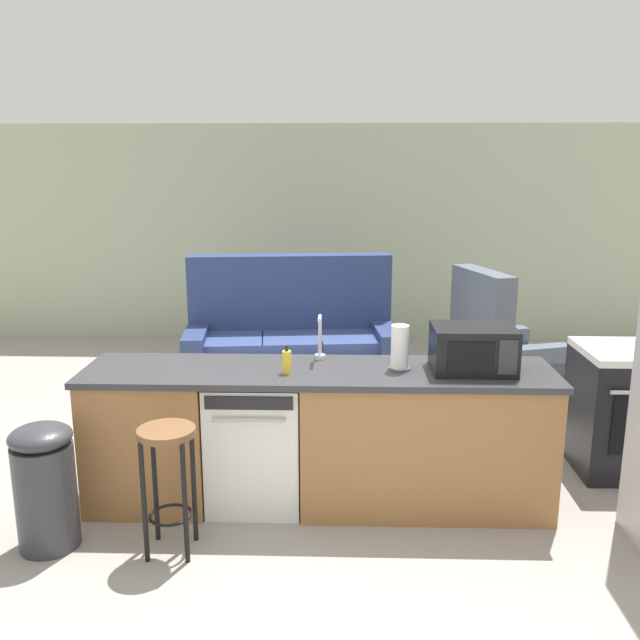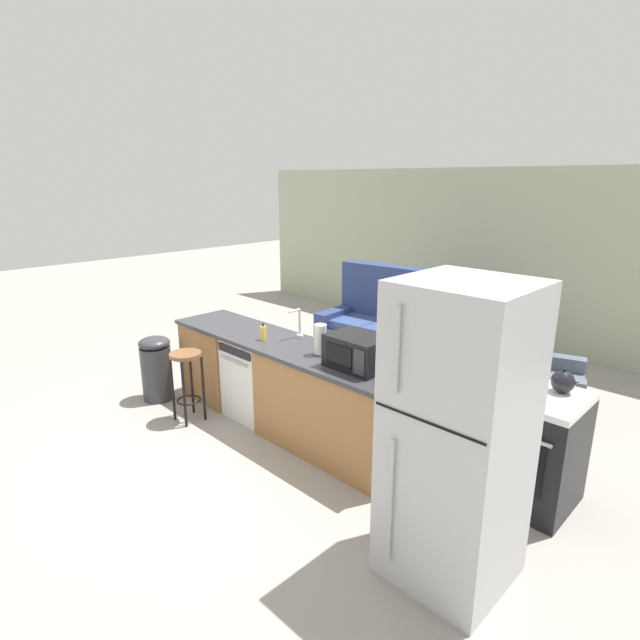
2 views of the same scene
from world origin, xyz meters
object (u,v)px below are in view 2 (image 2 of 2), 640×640
microwave (358,352)px  trash_bin (156,367)px  dishwasher (259,377)px  soap_bottle (263,333)px  paper_towel_roll (320,340)px  couch (396,333)px  stove_range (525,444)px  refrigerator (457,437)px  armchair (532,380)px  kettle (563,382)px  bar_stool (187,372)px

microwave → trash_bin: bearing=-167.1°
dishwasher → soap_bottle: size_ratio=4.77×
paper_towel_roll → couch: couch is taller
stove_range → refrigerator: refrigerator is taller
couch → armchair: couch is taller
refrigerator → trash_bin: refrigerator is taller
kettle → couch: 3.24m
paper_towel_roll → couch: bearing=109.9°
soap_bottle → bar_stool: (-0.62, -0.51, -0.44)m
dishwasher → paper_towel_roll: 1.09m
refrigerator → stove_range: bearing=90.0°
refrigerator → trash_bin: bearing=-179.7°
dishwasher → soap_bottle: bearing=-22.3°
stove_range → couch: (-2.54, 1.80, -0.06)m
refrigerator → paper_towel_roll: (-1.70, 0.56, 0.09)m
couch → kettle: bearing=-31.6°
dishwasher → couch: (0.06, 2.35, -0.03)m
bar_stool → soap_bottle: bearing=39.4°
couch → dishwasher: bearing=-91.3°
soap_bottle → couch: 2.51m
paper_towel_roll → trash_bin: bearing=-164.1°
paper_towel_roll → trash_bin: paper_towel_roll is taller
stove_range → soap_bottle: (-2.39, -0.63, 0.52)m
stove_range → soap_bottle: bearing=-165.1°
refrigerator → bar_stool: refrigerator is taller
armchair → kettle: bearing=-62.7°
paper_towel_roll → refrigerator: bearing=-18.3°
soap_bottle → kettle: kettle is taller
soap_bottle → kettle: (2.56, 0.77, 0.01)m
soap_bottle → trash_bin: (-1.34, -0.48, -0.59)m
microwave → armchair: armchair is taller
couch → stove_range: bearing=-35.3°
dishwasher → couch: couch is taller
bar_stool → armchair: size_ratio=0.62×
kettle → bar_stool: (-3.18, -1.28, -0.45)m
dishwasher → armchair: (2.02, 2.13, -0.07)m
couch → armchair: (1.96, -0.22, -0.04)m
trash_bin → couch: (1.18, 2.92, 0.02)m
refrigerator → microwave: bearing=156.3°
microwave → bar_stool: (-1.76, -0.60, -0.50)m
refrigerator → couch: size_ratio=0.91×
dishwasher → kettle: 2.91m
couch → armchair: 1.98m
paper_towel_roll → soap_bottle: 0.70m
dishwasher → refrigerator: size_ratio=0.44×
paper_towel_roll → kettle: (1.87, 0.67, -0.05)m
refrigerator → soap_bottle: (-2.39, 0.46, 0.02)m
couch → refrigerator: bearing=-48.7°
microwave → trash_bin: (-2.48, -0.57, -0.66)m
microwave → armchair: bearing=72.6°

